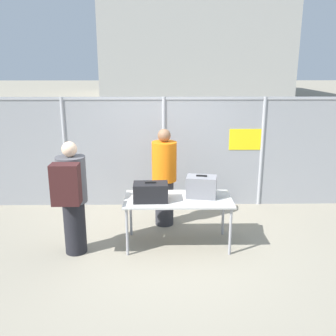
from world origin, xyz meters
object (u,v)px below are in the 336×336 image
(inspection_table, at_px, (178,202))
(suitcase_grey, at_px, (201,187))
(suitcase_black, at_px, (151,192))
(security_worker_near, at_px, (165,176))
(traveler_hooded, at_px, (72,195))
(utility_trailer, at_px, (226,161))

(inspection_table, bearing_deg, suitcase_grey, 10.22)
(inspection_table, height_order, suitcase_black, suitcase_black)
(suitcase_grey, xyz_separation_m, security_worker_near, (-0.55, 0.70, -0.05))
(inspection_table, distance_m, traveler_hooded, 1.55)
(suitcase_black, distance_m, security_worker_near, 0.88)
(utility_trailer, bearing_deg, inspection_table, -110.16)
(inspection_table, height_order, security_worker_near, security_worker_near)
(inspection_table, relative_size, security_worker_near, 0.96)
(inspection_table, bearing_deg, utility_trailer, 69.84)
(suitcase_black, xyz_separation_m, traveler_hooded, (-1.10, -0.18, 0.03))
(security_worker_near, bearing_deg, utility_trailer, -99.50)
(inspection_table, height_order, utility_trailer, inspection_table)
(inspection_table, height_order, suitcase_grey, suitcase_grey)
(security_worker_near, bearing_deg, suitcase_black, 95.01)
(traveler_hooded, bearing_deg, utility_trailer, 46.98)
(suitcase_black, distance_m, utility_trailer, 4.14)
(suitcase_black, height_order, traveler_hooded, traveler_hooded)
(suitcase_grey, relative_size, security_worker_near, 0.29)
(suitcase_grey, height_order, security_worker_near, security_worker_near)
(suitcase_grey, height_order, utility_trailer, suitcase_grey)
(traveler_hooded, bearing_deg, suitcase_black, 2.31)
(traveler_hooded, bearing_deg, inspection_table, 3.43)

